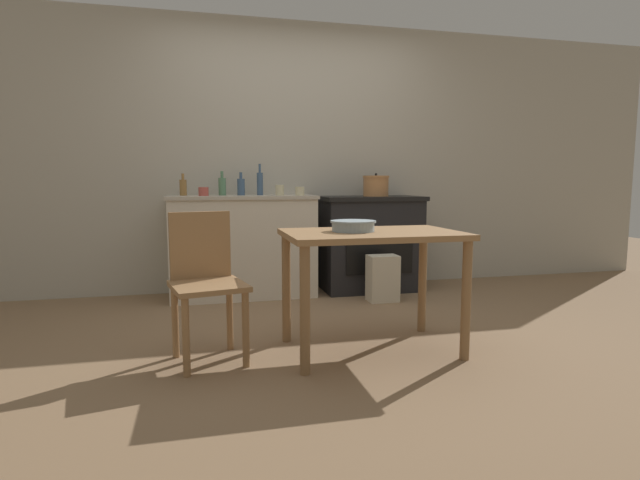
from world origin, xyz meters
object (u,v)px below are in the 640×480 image
(cup_mid_right, at_px, (280,190))
(bottle_mid_left, at_px, (183,187))
(chair, at_px, (206,280))
(bottle_left, at_px, (222,186))
(work_table, at_px, (372,250))
(bottle_center_left, at_px, (241,186))
(cup_center_right, at_px, (204,192))
(bottle_far_left, at_px, (260,183))
(stock_pot, at_px, (376,186))
(flour_sack, at_px, (383,278))
(stove, at_px, (370,243))
(cup_center, at_px, (300,191))
(mixing_bowl_large, at_px, (353,225))

(cup_mid_right, bearing_deg, bottle_mid_left, 169.14)
(chair, height_order, bottle_left, bottle_left)
(work_table, bearing_deg, bottle_center_left, 109.75)
(cup_center_right, bearing_deg, bottle_far_left, 10.62)
(bottle_left, bearing_deg, bottle_far_left, -2.78)
(stock_pot, bearing_deg, bottle_mid_left, 176.03)
(flour_sack, height_order, bottle_left, bottle_left)
(work_table, xyz_separation_m, flour_sack, (0.53, 1.19, -0.42))
(bottle_mid_left, xyz_separation_m, cup_mid_right, (0.84, -0.16, -0.03))
(stove, relative_size, stock_pot, 3.80)
(work_table, relative_size, bottle_far_left, 3.70)
(cup_center_right, bearing_deg, cup_center, -5.61)
(chair, relative_size, stock_pot, 3.44)
(bottle_left, bearing_deg, cup_center_right, -146.28)
(stove, xyz_separation_m, bottle_far_left, (-1.05, 0.08, 0.57))
(cup_center, distance_m, cup_mid_right, 0.18)
(flour_sack, bearing_deg, stock_pot, 78.36)
(chair, xyz_separation_m, mixing_bowl_large, (0.88, -0.06, 0.31))
(work_table, distance_m, cup_center, 1.61)
(bottle_left, height_order, cup_mid_right, bottle_left)
(work_table, xyz_separation_m, bottle_far_left, (-0.46, 1.75, 0.40))
(work_table, distance_m, bottle_far_left, 1.86)
(chair, bearing_deg, flour_sack, 23.88)
(stock_pot, height_order, bottle_left, bottle_left)
(cup_center, bearing_deg, stock_pot, 6.03)
(chair, bearing_deg, mixing_bowl_large, -15.96)
(mixing_bowl_large, relative_size, bottle_mid_left, 1.41)
(bottle_far_left, bearing_deg, flour_sack, -29.76)
(stock_pot, distance_m, cup_center, 0.76)
(chair, bearing_deg, cup_center_right, 77.35)
(chair, height_order, flour_sack, chair)
(chair, distance_m, cup_center, 1.79)
(stove, distance_m, cup_center, 0.87)
(stove, height_order, bottle_far_left, bottle_far_left)
(flour_sack, height_order, cup_mid_right, cup_mid_right)
(flour_sack, height_order, cup_center_right, cup_center_right)
(bottle_far_left, distance_m, cup_center, 0.39)
(mixing_bowl_large, bearing_deg, cup_mid_right, 96.92)
(cup_center, relative_size, cup_mid_right, 0.85)
(flour_sack, height_order, stock_pot, stock_pot)
(bottle_left, bearing_deg, cup_center, -16.03)
(mixing_bowl_large, bearing_deg, cup_center_right, 117.81)
(flour_sack, xyz_separation_m, mixing_bowl_large, (-0.64, -1.16, 0.58))
(bottle_center_left, distance_m, cup_mid_right, 0.37)
(stove, bearing_deg, bottle_left, 176.20)
(flour_sack, bearing_deg, bottle_left, 156.33)
(flour_sack, distance_m, bottle_far_left, 1.41)
(bottle_center_left, bearing_deg, cup_center, -21.11)
(stock_pot, relative_size, bottle_far_left, 0.88)
(bottle_center_left, bearing_deg, flour_sack, -26.72)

